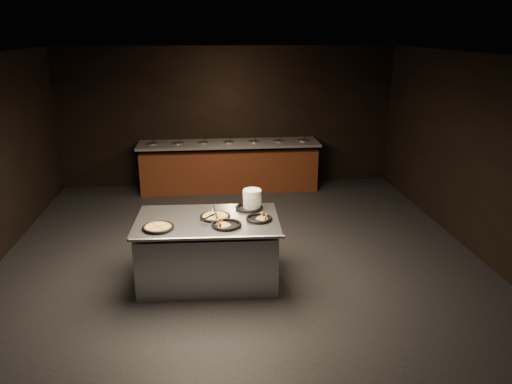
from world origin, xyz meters
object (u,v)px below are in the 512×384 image
at_px(plate_stack, 252,199).
at_px(pan_veggie_whole, 158,227).
at_px(pan_cheese_whole, 215,216).
at_px(serving_counter, 208,252).

distance_m(plate_stack, pan_veggie_whole, 1.37).
distance_m(pan_veggie_whole, pan_cheese_whole, 0.77).
distance_m(plate_stack, pan_cheese_whole, 0.61).
bearing_deg(serving_counter, plate_stack, 32.16).
bearing_deg(pan_veggie_whole, pan_cheese_whole, 23.27).
bearing_deg(serving_counter, pan_veggie_whole, -154.12).
bearing_deg(plate_stack, serving_counter, -150.07).
xyz_separation_m(plate_stack, pan_cheese_whole, (-0.51, -0.32, -0.11)).
bearing_deg(pan_veggie_whole, plate_stack, 26.92).
xyz_separation_m(serving_counter, plate_stack, (0.62, 0.36, 0.59)).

